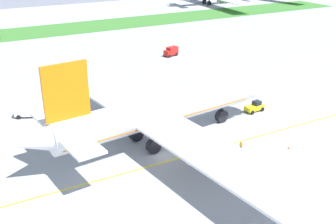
{
  "coord_description": "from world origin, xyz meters",
  "views": [
    {
      "loc": [
        -30.34,
        -56.77,
        35.62
      ],
      "look_at": [
        5.84,
        8.57,
        3.94
      ],
      "focal_mm": 44.62,
      "sensor_mm": 36.0,
      "label": 1
    }
  ],
  "objects_px": {
    "pushback_tug": "(255,107)",
    "service_truck_baggage_loader": "(171,51)",
    "ground_crew_wingwalker_port": "(251,177)",
    "airliner_foreground": "(156,112)",
    "service_truck_catering_van": "(30,110)",
    "traffic_cone_starboard_wing": "(289,147)",
    "ground_crew_marshaller_front": "(241,145)"
  },
  "relations": [
    {
      "from": "ground_crew_wingwalker_port",
      "to": "ground_crew_marshaller_front",
      "type": "bearing_deg",
      "value": 60.17
    },
    {
      "from": "ground_crew_wingwalker_port",
      "to": "service_truck_baggage_loader",
      "type": "bearing_deg",
      "value": 70.14
    },
    {
      "from": "traffic_cone_starboard_wing",
      "to": "service_truck_catering_van",
      "type": "bearing_deg",
      "value": 135.18
    },
    {
      "from": "pushback_tug",
      "to": "ground_crew_wingwalker_port",
      "type": "height_order",
      "value": "pushback_tug"
    },
    {
      "from": "ground_crew_wingwalker_port",
      "to": "service_truck_baggage_loader",
      "type": "relative_size",
      "value": 0.32
    },
    {
      "from": "ground_crew_wingwalker_port",
      "to": "service_truck_baggage_loader",
      "type": "xyz_separation_m",
      "value": [
        25.55,
        70.75,
        0.55
      ]
    },
    {
      "from": "airliner_foreground",
      "to": "ground_crew_wingwalker_port",
      "type": "bearing_deg",
      "value": -71.07
    },
    {
      "from": "service_truck_catering_van",
      "to": "pushback_tug",
      "type": "bearing_deg",
      "value": -25.47
    },
    {
      "from": "service_truck_catering_van",
      "to": "airliner_foreground",
      "type": "bearing_deg",
      "value": -53.1
    },
    {
      "from": "ground_crew_wingwalker_port",
      "to": "traffic_cone_starboard_wing",
      "type": "xyz_separation_m",
      "value": [
        13.26,
        5.52,
        -0.73
      ]
    },
    {
      "from": "ground_crew_marshaller_front",
      "to": "traffic_cone_starboard_wing",
      "type": "relative_size",
      "value": 2.71
    },
    {
      "from": "pushback_tug",
      "to": "service_truck_baggage_loader",
      "type": "height_order",
      "value": "service_truck_baggage_loader"
    },
    {
      "from": "traffic_cone_starboard_wing",
      "to": "pushback_tug",
      "type": "bearing_deg",
      "value": 70.41
    },
    {
      "from": "airliner_foreground",
      "to": "service_truck_catering_van",
      "type": "height_order",
      "value": "airliner_foreground"
    },
    {
      "from": "pushback_tug",
      "to": "service_truck_baggage_loader",
      "type": "relative_size",
      "value": 1.22
    },
    {
      "from": "pushback_tug",
      "to": "ground_crew_marshaller_front",
      "type": "xyz_separation_m",
      "value": [
        -13.77,
        -12.72,
        -0.09
      ]
    },
    {
      "from": "service_truck_catering_van",
      "to": "traffic_cone_starboard_wing",
      "type": "bearing_deg",
      "value": -44.82
    },
    {
      "from": "ground_crew_wingwalker_port",
      "to": "service_truck_catering_van",
      "type": "relative_size",
      "value": 0.25
    },
    {
      "from": "ground_crew_wingwalker_port",
      "to": "airliner_foreground",
      "type": "bearing_deg",
      "value": 108.93
    },
    {
      "from": "traffic_cone_starboard_wing",
      "to": "service_truck_catering_van",
      "type": "xyz_separation_m",
      "value": [
        -37.61,
        37.38,
        1.31
      ]
    },
    {
      "from": "ground_crew_marshaller_front",
      "to": "airliner_foreground",
      "type": "bearing_deg",
      "value": 140.75
    },
    {
      "from": "pushback_tug",
      "to": "ground_crew_marshaller_front",
      "type": "distance_m",
      "value": 18.75
    },
    {
      "from": "ground_crew_wingwalker_port",
      "to": "traffic_cone_starboard_wing",
      "type": "relative_size",
      "value": 2.86
    },
    {
      "from": "service_truck_baggage_loader",
      "to": "service_truck_catering_van",
      "type": "relative_size",
      "value": 0.79
    },
    {
      "from": "airliner_foreground",
      "to": "ground_crew_wingwalker_port",
      "type": "height_order",
      "value": "airliner_foreground"
    },
    {
      "from": "pushback_tug",
      "to": "traffic_cone_starboard_wing",
      "type": "height_order",
      "value": "pushback_tug"
    },
    {
      "from": "ground_crew_wingwalker_port",
      "to": "ground_crew_marshaller_front",
      "type": "height_order",
      "value": "ground_crew_wingwalker_port"
    },
    {
      "from": "traffic_cone_starboard_wing",
      "to": "service_truck_baggage_loader",
      "type": "height_order",
      "value": "service_truck_baggage_loader"
    },
    {
      "from": "pushback_tug",
      "to": "service_truck_baggage_loader",
      "type": "bearing_deg",
      "value": 82.53
    },
    {
      "from": "pushback_tug",
      "to": "ground_crew_wingwalker_port",
      "type": "distance_m",
      "value": 29.31
    },
    {
      "from": "ground_crew_wingwalker_port",
      "to": "service_truck_catering_van",
      "type": "distance_m",
      "value": 49.34
    },
    {
      "from": "ground_crew_marshaller_front",
      "to": "service_truck_catering_van",
      "type": "relative_size",
      "value": 0.24
    }
  ]
}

